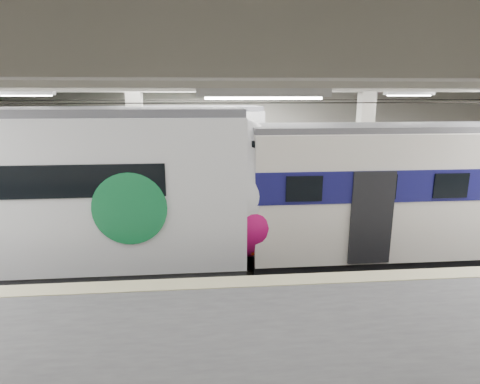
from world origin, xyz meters
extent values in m
cube|color=black|center=(0.00, 0.00, -0.05)|extent=(36.00, 24.00, 0.10)
cube|color=silver|center=(0.00, 0.00, 5.55)|extent=(36.00, 24.00, 0.20)
cube|color=beige|center=(0.00, 10.00, 2.75)|extent=(30.00, 0.10, 5.50)
cube|color=beige|center=(0.00, -3.25, 1.11)|extent=(30.00, 0.50, 0.02)
cube|color=beige|center=(-3.00, 3.00, 2.75)|extent=(0.50, 0.50, 5.50)
cube|color=beige|center=(5.00, 3.00, 2.75)|extent=(0.50, 0.50, 5.50)
cube|color=beige|center=(0.00, 0.00, 5.25)|extent=(30.00, 18.00, 0.50)
cube|color=#59544C|center=(0.00, 0.00, 0.08)|extent=(30.00, 1.52, 0.16)
cube|color=#59544C|center=(0.00, 5.50, 0.08)|extent=(30.00, 1.52, 0.16)
cylinder|color=black|center=(0.00, 0.00, 4.70)|extent=(30.00, 0.03, 0.03)
cylinder|color=black|center=(0.00, 5.50, 4.70)|extent=(30.00, 0.03, 0.03)
cube|color=white|center=(0.00, -2.00, 4.92)|extent=(26.00, 8.40, 0.12)
cube|color=white|center=(-6.16, 0.00, 2.44)|extent=(12.94, 2.89, 3.88)
ellipsoid|color=white|center=(0.31, 0.00, 2.44)|extent=(2.29, 2.83, 3.80)
ellipsoid|color=#BC0F5F|center=(0.43, 0.00, 1.59)|extent=(2.43, 2.89, 2.33)
cylinder|color=#167C3F|center=(-2.53, -1.47, 2.25)|extent=(1.79, 0.06, 1.79)
cube|color=black|center=(-6.16, 0.00, 0.35)|extent=(12.94, 2.02, 0.70)
cube|color=silver|center=(6.58, 0.00, 2.22)|extent=(12.08, 2.65, 3.44)
cube|color=#151458|center=(6.58, 0.00, 2.63)|extent=(12.12, 2.71, 0.84)
cube|color=#A9160B|center=(0.50, 0.00, 1.74)|extent=(0.08, 2.25, 1.89)
cube|color=black|center=(0.50, 0.00, 3.18)|extent=(0.08, 2.12, 1.24)
cube|color=#4C4C51|center=(6.58, 0.00, 4.02)|extent=(12.08, 2.07, 0.16)
cube|color=black|center=(6.58, 0.00, 0.35)|extent=(12.08, 1.85, 0.70)
cube|color=white|center=(-5.38, 5.50, 2.39)|extent=(14.04, 3.48, 3.78)
cube|color=#167C3F|center=(-5.38, 5.50, 2.89)|extent=(14.08, 3.54, 0.80)
cube|color=#4C4C51|center=(-5.38, 5.50, 4.38)|extent=(14.01, 2.99, 0.16)
cube|color=black|center=(-5.38, 5.50, 0.30)|extent=(14.02, 3.18, 0.60)
camera|label=1|loc=(-0.72, -10.92, 4.93)|focal=30.00mm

